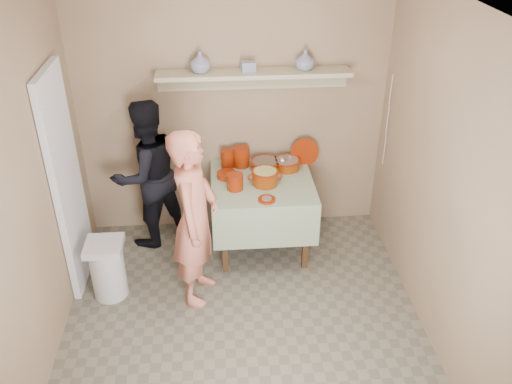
{
  "coord_description": "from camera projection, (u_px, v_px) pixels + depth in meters",
  "views": [
    {
      "loc": [
        -0.17,
        -3.2,
        3.29
      ],
      "look_at": [
        0.15,
        0.75,
        0.95
      ],
      "focal_mm": 38.0,
      "sensor_mm": 36.0,
      "label": 1
    }
  ],
  "objects": [
    {
      "name": "plate_stack_a",
      "position": [
        228.0,
        159.0,
        5.36
      ],
      "size": [
        0.13,
        0.13,
        0.18
      ],
      "primitive_type": "cylinder",
      "color": "#721803",
      "rests_on": "serving_table"
    },
    {
      "name": "tile_panel",
      "position": [
        67.0,
        183.0,
        4.64
      ],
      "size": [
        0.06,
        0.7,
        2.0
      ],
      "primitive_type": "cube",
      "color": "silver",
      "rests_on": "ground"
    },
    {
      "name": "room_shell",
      "position": [
        243.0,
        165.0,
        3.61
      ],
      "size": [
        3.04,
        3.54,
        2.62
      ],
      "color": "#96795C",
      "rests_on": "ground"
    },
    {
      "name": "trash_bin",
      "position": [
        108.0,
        269.0,
        4.76
      ],
      "size": [
        0.32,
        0.32,
        0.56
      ],
      "color": "silver",
      "rests_on": "ground"
    },
    {
      "name": "cazuela_meat_a",
      "position": [
        265.0,
        164.0,
        5.31
      ],
      "size": [
        0.3,
        0.3,
        0.1
      ],
      "color": "#642003",
      "rests_on": "serving_table"
    },
    {
      "name": "vase_right",
      "position": [
        305.0,
        60.0,
        4.95
      ],
      "size": [
        0.22,
        0.22,
        0.19
      ],
      "primitive_type": "imported",
      "rotation": [
        0.0,
        0.0,
        -0.29
      ],
      "color": "navy",
      "rests_on": "wall_shelf"
    },
    {
      "name": "wall_shelf",
      "position": [
        254.0,
        75.0,
        5.01
      ],
      "size": [
        1.8,
        0.25,
        0.21
      ],
      "color": "tan",
      "rests_on": "room_shell"
    },
    {
      "name": "ceramic_box",
      "position": [
        248.0,
        67.0,
        4.93
      ],
      "size": [
        0.14,
        0.11,
        0.09
      ],
      "primitive_type": "cube",
      "rotation": [
        0.0,
        0.0,
        0.13
      ],
      "color": "navy",
      "rests_on": "wall_shelf"
    },
    {
      "name": "person_cook",
      "position": [
        195.0,
        219.0,
        4.52
      ],
      "size": [
        0.51,
        0.66,
        1.6
      ],
      "primitive_type": "imported",
      "rotation": [
        0.0,
        0.0,
        1.34
      ],
      "color": "#D0705A",
      "rests_on": "ground"
    },
    {
      "name": "cazuela_rice",
      "position": [
        265.0,
        176.0,
        5.05
      ],
      "size": [
        0.33,
        0.25,
        0.14
      ],
      "color": "#642003",
      "rests_on": "serving_table"
    },
    {
      "name": "ground",
      "position": [
        245.0,
        339.0,
        4.43
      ],
      "size": [
        3.5,
        3.5,
        0.0
      ],
      "primitive_type": "plane",
      "color": "#686252",
      "rests_on": "ground"
    },
    {
      "name": "vase_left",
      "position": [
        200.0,
        62.0,
        4.88
      ],
      "size": [
        0.22,
        0.22,
        0.2
      ],
      "primitive_type": "imported",
      "rotation": [
        0.0,
        0.0,
        0.2
      ],
      "color": "navy",
      "rests_on": "wall_shelf"
    },
    {
      "name": "cazuela_meat_b",
      "position": [
        287.0,
        163.0,
        5.34
      ],
      "size": [
        0.28,
        0.28,
        0.1
      ],
      "color": "#642003",
      "rests_on": "serving_table"
    },
    {
      "name": "bowl_stack",
      "position": [
        235.0,
        182.0,
        4.98
      ],
      "size": [
        0.15,
        0.15,
        0.15
      ],
      "primitive_type": "cylinder",
      "color": "#721803",
      "rests_on": "serving_table"
    },
    {
      "name": "empty_bowl",
      "position": [
        227.0,
        175.0,
        5.19
      ],
      "size": [
        0.19,
        0.19,
        0.06
      ],
      "primitive_type": "cylinder",
      "color": "#721803",
      "rests_on": "serving_table"
    },
    {
      "name": "serving_table",
      "position": [
        262.0,
        191.0,
        5.22
      ],
      "size": [
        0.97,
        0.97,
        0.76
      ],
      "color": "#4C2D16",
      "rests_on": "ground"
    },
    {
      "name": "electrical_cord",
      "position": [
        388.0,
        121.0,
        5.16
      ],
      "size": [
        0.01,
        0.05,
        0.9
      ],
      "color": "silver",
      "rests_on": "wall_shelf"
    },
    {
      "name": "propped_lid",
      "position": [
        305.0,
        152.0,
        5.41
      ],
      "size": [
        0.29,
        0.08,
        0.28
      ],
      "primitive_type": "cylinder",
      "rotation": [
        1.37,
        0.0,
        0.03
      ],
      "color": "#721803",
      "rests_on": "serving_table"
    },
    {
      "name": "ladle",
      "position": [
        283.0,
        160.0,
        5.28
      ],
      "size": [
        0.08,
        0.26,
        0.19
      ],
      "color": "silver",
      "rests_on": "cazuela_meat_b"
    },
    {
      "name": "front_plate",
      "position": [
        267.0,
        199.0,
        4.84
      ],
      "size": [
        0.16,
        0.16,
        0.03
      ],
      "color": "#721803",
      "rests_on": "serving_table"
    },
    {
      "name": "person_helper",
      "position": [
        147.0,
        174.0,
        5.26
      ],
      "size": [
        0.94,
        0.9,
        1.52
      ],
      "primitive_type": "imported",
      "rotation": [
        0.0,
        0.0,
        -2.52
      ],
      "color": "black",
      "rests_on": "ground"
    },
    {
      "name": "plate_stack_b",
      "position": [
        241.0,
        157.0,
        5.37
      ],
      "size": [
        0.17,
        0.17,
        0.2
      ],
      "primitive_type": "cylinder",
      "color": "#721803",
      "rests_on": "serving_table"
    }
  ]
}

